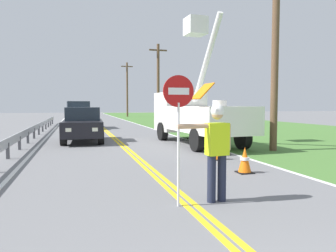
% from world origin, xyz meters
% --- Properties ---
extents(grass_verge_right, '(16.00, 110.00, 0.01)m').
position_xyz_m(grass_verge_right, '(11.60, 20.00, 0.00)').
color(grass_verge_right, '#477533').
rests_on(grass_verge_right, ground).
extents(centerline_yellow_left, '(0.11, 110.00, 0.01)m').
position_xyz_m(centerline_yellow_left, '(-0.09, 20.00, 0.01)').
color(centerline_yellow_left, yellow).
rests_on(centerline_yellow_left, ground).
extents(centerline_yellow_right, '(0.11, 110.00, 0.01)m').
position_xyz_m(centerline_yellow_right, '(0.09, 20.00, 0.01)').
color(centerline_yellow_right, yellow).
rests_on(centerline_yellow_right, ground).
extents(edge_line_right, '(0.12, 110.00, 0.01)m').
position_xyz_m(edge_line_right, '(3.60, 20.00, 0.01)').
color(edge_line_right, silver).
rests_on(edge_line_right, ground).
extents(edge_line_left, '(0.12, 110.00, 0.01)m').
position_xyz_m(edge_line_left, '(-3.60, 20.00, 0.01)').
color(edge_line_left, silver).
rests_on(edge_line_left, ground).
extents(flagger_worker, '(1.08, 0.27, 1.83)m').
position_xyz_m(flagger_worker, '(0.54, 4.70, 1.05)').
color(flagger_worker, '#1E2338').
rests_on(flagger_worker, ground).
extents(stop_sign_paddle, '(0.56, 0.04, 2.33)m').
position_xyz_m(stop_sign_paddle, '(-0.23, 4.63, 1.71)').
color(stop_sign_paddle, silver).
rests_on(stop_sign_paddle, ground).
extents(utility_bucket_truck, '(2.69, 6.93, 5.87)m').
position_xyz_m(utility_bucket_truck, '(3.43, 13.45, 1.43)').
color(utility_bucket_truck, white).
rests_on(utility_bucket_truck, ground).
extents(oncoming_sedan_nearest, '(2.05, 4.17, 1.70)m').
position_xyz_m(oncoming_sedan_nearest, '(-1.67, 15.54, 0.83)').
color(oncoming_sedan_nearest, black).
rests_on(oncoming_sedan_nearest, ground).
extents(oncoming_suv_second, '(2.08, 4.68, 2.10)m').
position_xyz_m(oncoming_suv_second, '(-1.86, 25.14, 1.06)').
color(oncoming_suv_second, silver).
rests_on(oncoming_suv_second, ground).
extents(utility_pole_near, '(1.80, 0.28, 7.81)m').
position_xyz_m(utility_pole_near, '(5.54, 10.25, 4.09)').
color(utility_pole_near, brown).
rests_on(utility_pole_near, ground).
extents(utility_pole_mid, '(1.80, 0.28, 7.82)m').
position_xyz_m(utility_pole_mid, '(5.87, 30.14, 4.09)').
color(utility_pole_mid, brown).
rests_on(utility_pole_mid, ground).
extents(utility_pole_far, '(1.80, 0.28, 8.43)m').
position_xyz_m(utility_pole_far, '(5.71, 49.26, 4.40)').
color(utility_pole_far, brown).
rests_on(utility_pole_far, ground).
extents(traffic_cone_lead, '(0.40, 0.40, 0.70)m').
position_xyz_m(traffic_cone_lead, '(2.34, 6.82, 0.34)').
color(traffic_cone_lead, orange).
rests_on(traffic_cone_lead, ground).
extents(traffic_cone_mid, '(0.40, 0.40, 0.70)m').
position_xyz_m(traffic_cone_mid, '(2.50, 8.93, 0.34)').
color(traffic_cone_mid, orange).
rests_on(traffic_cone_mid, ground).
extents(guardrail_left_shoulder, '(0.10, 32.00, 0.71)m').
position_xyz_m(guardrail_left_shoulder, '(-4.20, 16.70, 0.52)').
color(guardrail_left_shoulder, '#9EA0A3').
rests_on(guardrail_left_shoulder, ground).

